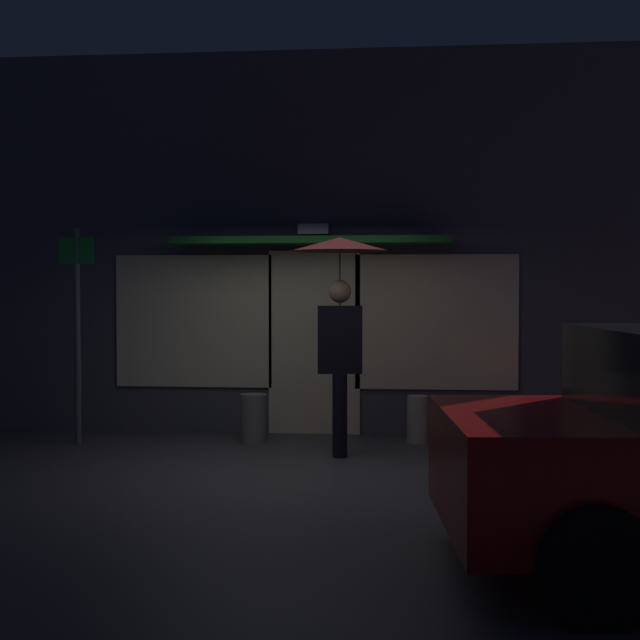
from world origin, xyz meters
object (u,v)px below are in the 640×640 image
(person_with_umbrella, at_px, (340,297))
(street_sign_post, at_px, (77,322))
(sidewalk_bollard, at_px, (418,419))
(sidewalk_bollard_2, at_px, (253,419))

(person_with_umbrella, bearing_deg, street_sign_post, -13.85)
(person_with_umbrella, bearing_deg, sidewalk_bollard, -139.60)
(street_sign_post, height_order, sidewalk_bollard, street_sign_post)
(sidewalk_bollard, distance_m, sidewalk_bollard_2, 1.86)
(street_sign_post, bearing_deg, person_with_umbrella, -7.88)
(sidewalk_bollard, bearing_deg, sidewalk_bollard_2, -173.56)
(sidewalk_bollard, xyz_separation_m, sidewalk_bollard_2, (-1.84, -0.21, 0.01))
(street_sign_post, bearing_deg, sidewalk_bollard_2, 6.92)
(person_with_umbrella, relative_size, sidewalk_bollard_2, 4.09)
(sidewalk_bollard, bearing_deg, person_with_umbrella, -133.64)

